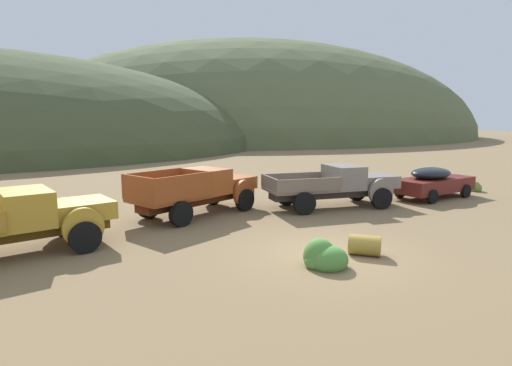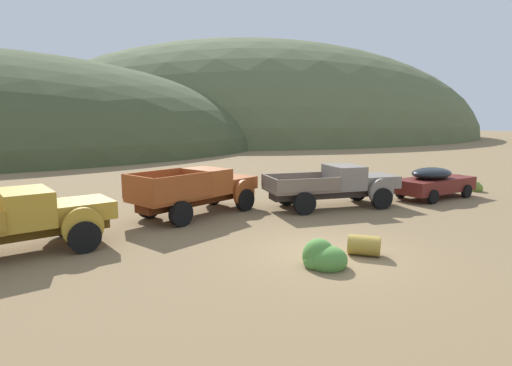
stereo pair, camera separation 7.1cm
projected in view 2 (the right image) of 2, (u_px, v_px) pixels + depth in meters
ground_plane at (327, 253)px, 12.27m from camera, size 300.00×300.00×0.00m
hill_far_right at (267, 138)px, 94.46m from camera, size 106.72×77.86×41.14m
truck_mustard at (24, 220)px, 12.18m from camera, size 6.10×3.02×1.89m
truck_oxide_orange at (205, 190)px, 17.42m from camera, size 6.09×3.74×1.91m
truck_primer_gray at (342, 185)px, 18.72m from camera, size 6.36×3.41×1.89m
car_oxblood at (436, 182)px, 20.92m from camera, size 4.91×2.16×1.57m
oil_drum_spare at (364, 245)px, 12.02m from camera, size 1.03×1.07×0.59m
bush_near_barrel at (476, 188)px, 22.88m from camera, size 0.72×0.64×0.72m
bush_lone_scrub at (323, 259)px, 11.10m from camera, size 1.14×1.16×0.96m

